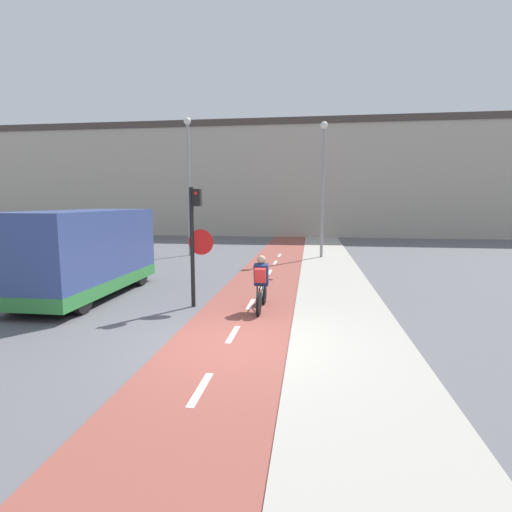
# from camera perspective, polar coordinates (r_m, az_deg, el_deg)

# --- Properties ---
(ground_plane) EXTENTS (120.00, 120.00, 0.00)m
(ground_plane) POSITION_cam_1_polar(r_m,az_deg,el_deg) (8.11, -4.01, -12.36)
(ground_plane) COLOR #5B5B60
(bike_lane) EXTENTS (2.41, 60.00, 0.02)m
(bike_lane) POSITION_cam_1_polar(r_m,az_deg,el_deg) (8.12, -4.00, -12.27)
(bike_lane) COLOR brown
(bike_lane) RESTS_ON ground_plane
(sidewalk_strip) EXTENTS (2.40, 60.00, 0.05)m
(sidewalk_strip) POSITION_cam_1_polar(r_m,az_deg,el_deg) (7.99, 13.55, -12.70)
(sidewalk_strip) COLOR #A8A399
(sidewalk_strip) RESTS_ON ground_plane
(building_row_background) EXTENTS (60.00, 5.20, 9.12)m
(building_row_background) POSITION_cam_1_polar(r_m,az_deg,el_deg) (33.98, 5.25, 10.78)
(building_row_background) COLOR #B2A899
(building_row_background) RESTS_ON ground_plane
(traffic_light_pole) EXTENTS (0.67, 0.25, 3.16)m
(traffic_light_pole) POSITION_cam_1_polar(r_m,az_deg,el_deg) (10.55, -8.70, 3.17)
(traffic_light_pole) COLOR black
(traffic_light_pole) RESTS_ON ground_plane
(street_lamp_far) EXTENTS (0.36, 0.36, 6.94)m
(street_lamp_far) POSITION_cam_1_polar(r_m,az_deg,el_deg) (20.96, -9.62, 11.65)
(street_lamp_far) COLOR gray
(street_lamp_far) RESTS_ON ground_plane
(street_lamp_sidewalk) EXTENTS (0.36, 0.36, 6.57)m
(street_lamp_sidewalk) POSITION_cam_1_polar(r_m,az_deg,el_deg) (19.96, 9.55, 11.27)
(street_lamp_sidewalk) COLOR gray
(street_lamp_sidewalk) RESTS_ON ground_plane
(cyclist_near) EXTENTS (0.46, 1.75, 1.43)m
(cyclist_near) POSITION_cam_1_polar(r_m,az_deg,el_deg) (10.24, 0.76, -4.02)
(cyclist_near) COLOR black
(cyclist_near) RESTS_ON ground_plane
(van) EXTENTS (2.08, 5.36, 2.53)m
(van) POSITION_cam_1_polar(r_m,az_deg,el_deg) (12.68, -23.33, 0.17)
(van) COLOR #334784
(van) RESTS_ON ground_plane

